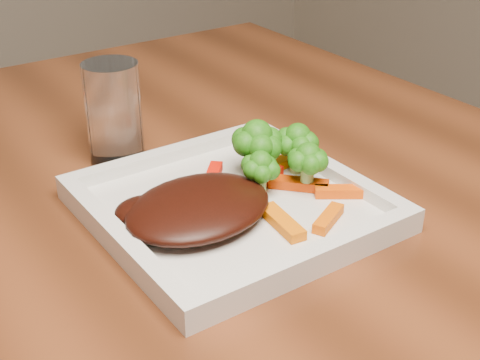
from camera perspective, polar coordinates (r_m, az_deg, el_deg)
plate at (r=0.69m, az=-0.69°, el=-2.51°), size 0.27×0.27×0.01m
steak at (r=0.65m, az=-3.56°, el=-2.34°), size 0.17×0.14×0.03m
broccoli_0 at (r=0.72m, az=1.44°, el=2.68°), size 0.08×0.08×0.07m
broccoli_1 at (r=0.74m, az=4.91°, el=2.98°), size 0.06×0.06×0.06m
broccoli_2 at (r=0.70m, az=5.79°, el=1.30°), size 0.06×0.06×0.06m
broccoli_3 at (r=0.69m, az=1.76°, el=1.04°), size 0.05×0.05×0.06m
carrot_0 at (r=0.65m, az=7.55°, el=-3.27°), size 0.05×0.03×0.01m
carrot_1 at (r=0.70m, az=8.65°, el=-0.98°), size 0.05×0.04×0.01m
carrot_2 at (r=0.64m, az=3.60°, el=-3.60°), size 0.02×0.06×0.01m
carrot_3 at (r=0.76m, az=4.02°, el=1.70°), size 0.06×0.03×0.01m
carrot_4 at (r=0.73m, az=-2.32°, el=0.40°), size 0.04×0.05×0.01m
carrot_5 at (r=0.71m, az=5.02°, el=-0.32°), size 0.06×0.06×0.01m
carrot_6 at (r=0.72m, az=2.34°, el=0.21°), size 0.05×0.03×0.01m
drinking_glass at (r=0.79m, az=-10.71°, el=5.62°), size 0.09×0.09×0.12m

